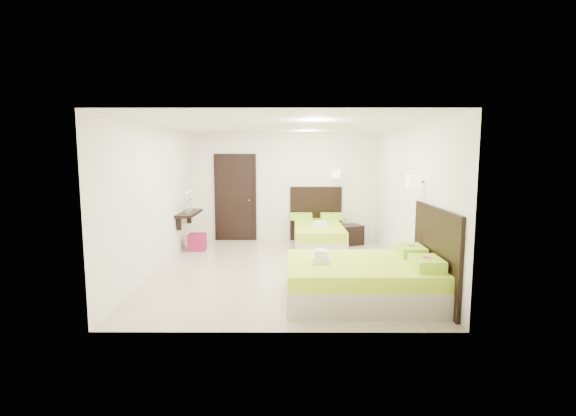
{
  "coord_description": "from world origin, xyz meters",
  "views": [
    {
      "loc": [
        0.13,
        -7.45,
        2.08
      ],
      "look_at": [
        0.1,
        0.3,
        1.1
      ],
      "focal_mm": 26.0,
      "sensor_mm": 36.0,
      "label": 1
    }
  ],
  "objects_px": {
    "bed_double": "(367,278)",
    "nightstand": "(350,235)",
    "ottoman": "(197,242)",
    "bed_single": "(318,234)"
  },
  "relations": [
    {
      "from": "bed_double",
      "to": "nightstand",
      "type": "height_order",
      "value": "bed_double"
    },
    {
      "from": "bed_double",
      "to": "ottoman",
      "type": "height_order",
      "value": "bed_double"
    },
    {
      "from": "ottoman",
      "to": "nightstand",
      "type": "bearing_deg",
      "value": 10.38
    },
    {
      "from": "nightstand",
      "to": "ottoman",
      "type": "bearing_deg",
      "value": 166.93
    },
    {
      "from": "bed_double",
      "to": "nightstand",
      "type": "xyz_separation_m",
      "value": [
        0.29,
        3.8,
        -0.09
      ]
    },
    {
      "from": "nightstand",
      "to": "bed_single",
      "type": "bearing_deg",
      "value": -175.34
    },
    {
      "from": "nightstand",
      "to": "ottoman",
      "type": "height_order",
      "value": "nightstand"
    },
    {
      "from": "bed_single",
      "to": "bed_double",
      "type": "xyz_separation_m",
      "value": [
        0.48,
        -3.39,
        -0.0
      ]
    },
    {
      "from": "bed_single",
      "to": "ottoman",
      "type": "distance_m",
      "value": 2.7
    },
    {
      "from": "ottoman",
      "to": "bed_single",
      "type": "bearing_deg",
      "value": 4.72
    }
  ]
}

